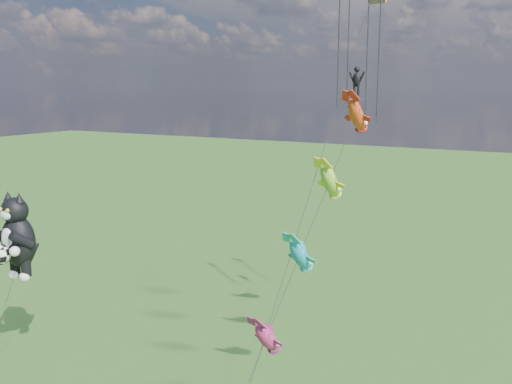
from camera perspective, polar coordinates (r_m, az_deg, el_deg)
The scene contains 3 objects.
cat_kite_rig at distance 39.30m, azimuth -22.95°, elevation -4.09°, with size 2.63×4.17×11.33m.
fish_windsock_rig at distance 31.12m, azimuth 5.89°, elevation -2.64°, with size 2.75×15.80×19.24m.
parafoil_rig at distance 37.04m, azimuth 9.96°, elevation 12.13°, with size 2.14×17.56×24.67m.
Camera 1 is at (26.23, -16.45, 17.88)m, focal length 40.00 mm.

